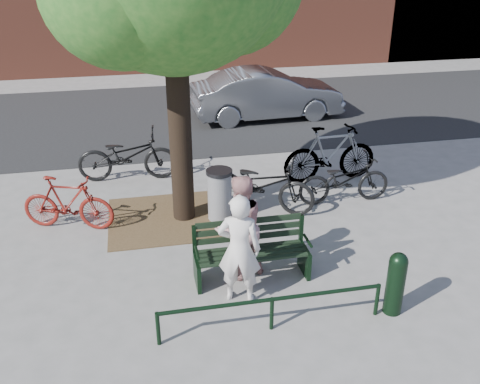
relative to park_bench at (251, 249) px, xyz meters
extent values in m
plane|color=gray|center=(0.00, -0.08, -0.48)|extent=(90.00, 90.00, 0.00)
cube|color=brown|center=(-1.00, 2.12, -0.47)|extent=(2.40, 2.00, 0.02)
cube|color=black|center=(0.00, 8.42, -0.47)|extent=(40.00, 7.00, 0.01)
cube|color=black|center=(-0.84, -0.08, -0.25)|extent=(0.06, 0.52, 0.45)
cube|color=black|center=(-0.84, 0.15, 0.19)|extent=(0.06, 0.06, 0.44)
cylinder|color=black|center=(-0.84, -0.18, 0.15)|extent=(0.04, 0.36, 0.04)
cube|color=black|center=(0.84, -0.08, -0.25)|extent=(0.06, 0.52, 0.45)
cube|color=black|center=(0.84, 0.15, 0.19)|extent=(0.06, 0.06, 0.44)
cylinder|color=black|center=(0.84, -0.18, 0.15)|extent=(0.04, 0.36, 0.04)
cube|color=black|center=(0.00, -0.08, -0.03)|extent=(1.64, 0.46, 0.04)
cube|color=black|center=(0.00, 0.15, 0.26)|extent=(1.64, 0.03, 0.47)
cylinder|color=black|center=(-1.50, -1.28, -0.23)|extent=(0.06, 0.06, 0.50)
cylinder|color=black|center=(0.00, -1.28, -0.23)|extent=(0.06, 0.06, 0.50)
cylinder|color=black|center=(1.50, -1.28, -0.23)|extent=(0.06, 0.06, 0.50)
cylinder|color=black|center=(0.00, -1.28, 0.00)|extent=(3.00, 0.06, 0.06)
cylinder|color=black|center=(-0.80, 2.12, 1.42)|extent=(0.40, 0.40, 3.80)
imported|color=beige|center=(-0.29, -0.54, 0.36)|extent=(0.71, 0.58, 1.68)
imported|color=tan|center=(-0.16, 0.07, 0.35)|extent=(0.98, 0.88, 1.66)
cylinder|color=black|center=(1.75, -1.26, -0.06)|extent=(0.26, 0.26, 0.83)
sphere|color=black|center=(1.75, -1.26, 0.35)|extent=(0.26, 0.26, 0.26)
cylinder|color=gray|center=(-0.15, 1.92, -0.02)|extent=(0.44, 0.44, 0.92)
cylinder|color=black|center=(-0.15, 1.92, 0.47)|extent=(0.48, 0.48, 0.07)
imported|color=black|center=(-1.78, 4.08, 0.07)|extent=(2.15, 0.89, 1.10)
imported|color=#61130D|center=(-2.85, 2.12, 0.02)|extent=(1.74, 0.97, 1.01)
imported|color=black|center=(0.69, 2.12, 0.06)|extent=(2.14, 1.63, 1.08)
imported|color=gray|center=(2.43, 3.16, 0.14)|extent=(2.08, 0.67, 1.23)
imported|color=black|center=(2.35, 2.12, 0.00)|extent=(1.84, 0.65, 0.97)
imported|color=slate|center=(2.20, 7.69, 0.22)|extent=(4.31, 1.67, 1.40)
camera|label=1|loc=(-1.56, -6.77, 4.30)|focal=40.00mm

